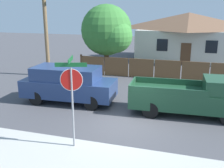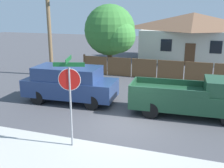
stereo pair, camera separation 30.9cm
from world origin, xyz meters
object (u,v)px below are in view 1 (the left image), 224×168
house (188,36)px  stop_sign (72,87)px  orange_pickup (194,97)px  oak_tree (108,31)px  red_suv (68,83)px

house → stop_sign: (-3.42, -19.54, -0.12)m
orange_pickup → stop_sign: bearing=-136.6°
oak_tree → house: bearing=51.4°
house → orange_pickup: 15.27m
red_suv → stop_sign: stop_sign is taller
house → oak_tree: size_ratio=1.92×
house → oak_tree: bearing=-128.6°
orange_pickup → stop_sign: (-4.17, -4.36, 1.37)m
stop_sign → house: bearing=63.3°
red_suv → orange_pickup: bearing=-2.8°
orange_pickup → stop_sign: stop_sign is taller
oak_tree → red_suv: oak_tree is taller
red_suv → orange_pickup: 6.48m
orange_pickup → house: bearing=89.9°
house → orange_pickup: size_ratio=1.84×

